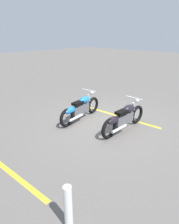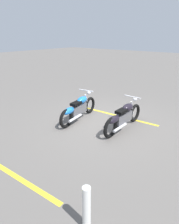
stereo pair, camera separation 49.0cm
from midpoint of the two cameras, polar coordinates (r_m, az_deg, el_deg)
ground_plane at (r=7.18m, az=6.56°, el=-3.04°), size 60.00×60.00×0.00m
motorcycle_bright_foreground at (r=7.16m, az=-0.85°, el=1.07°), size 2.23×0.66×1.04m
motorcycle_dark_foreground at (r=6.49m, az=12.07°, el=-1.75°), size 2.23×0.62×1.04m
bollard_post at (r=3.49m, az=-1.83°, el=-26.29°), size 0.14×0.14×0.84m
parking_stripe_near at (r=7.73m, az=10.99°, el=-1.42°), size 0.35×3.20×0.01m
parking_stripe_mid at (r=5.18m, az=-20.84°, el=-15.32°), size 0.35×3.20×0.01m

